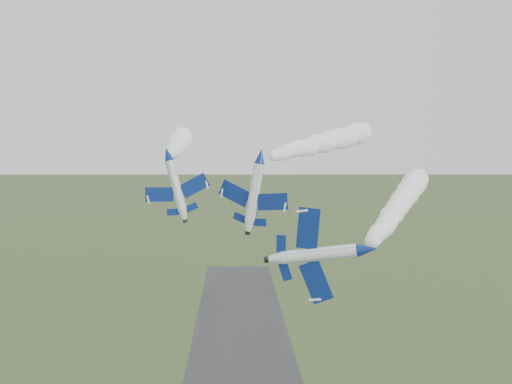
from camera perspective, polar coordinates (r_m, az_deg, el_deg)
jet_lead at (r=64.46m, az=11.11°, el=-5.66°), size 7.12×12.81×10.79m
smoke_trail_jet_lead at (r=102.13m, az=14.34°, el=-0.92°), size 29.07×67.47×4.93m
jet_pair_left at (r=85.34m, az=-8.84°, el=3.79°), size 9.29×11.51×3.45m
smoke_trail_jet_pair_left at (r=115.65m, az=-7.85°, el=4.80°), size 5.36×55.28×4.81m
jet_pair_right at (r=85.53m, az=0.43°, el=3.64°), size 10.99×12.78×3.67m
smoke_trail_jet_pair_right at (r=123.23m, az=7.16°, el=5.04°), size 33.97×69.16×5.62m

